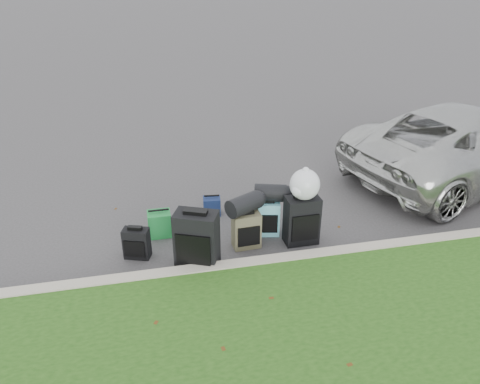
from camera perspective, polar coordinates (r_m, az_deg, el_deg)
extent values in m
plane|color=#383535|center=(7.10, 1.14, -4.60)|extent=(120.00, 120.00, 0.00)
cube|color=#9E937F|center=(6.25, 3.29, -8.67)|extent=(120.00, 0.18, 0.15)
imported|color=#B7B7B2|center=(9.51, 26.32, 5.39)|extent=(5.25, 3.43, 1.34)
cube|color=black|center=(6.53, -12.49, -6.12)|extent=(0.39, 0.29, 0.43)
cube|color=black|center=(6.13, -5.28, -5.87)|extent=(0.64, 0.52, 0.79)
cube|color=#423F2B|center=(6.58, 0.77, -4.65)|extent=(0.40, 0.26, 0.53)
cube|color=#539CB5|center=(6.88, 3.31, -3.21)|extent=(0.40, 0.29, 0.52)
cube|color=black|center=(6.69, 7.53, -3.43)|extent=(0.48, 0.29, 0.71)
cube|color=#1C8035|center=(6.97, -9.78, -3.84)|extent=(0.33, 0.27, 0.38)
cube|color=#16244E|center=(7.46, -3.45, -1.72)|extent=(0.29, 0.24, 0.29)
cylinder|color=black|center=(6.40, 0.51, -1.53)|extent=(0.56, 0.46, 0.26)
cylinder|color=black|center=(6.75, 3.73, -0.10)|extent=(0.51, 0.38, 0.26)
sphere|color=silver|center=(6.42, 7.91, 0.91)|extent=(0.42, 0.42, 0.42)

